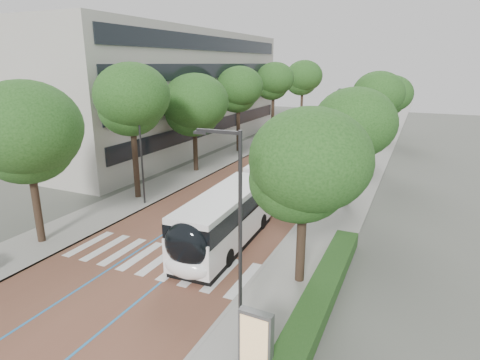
# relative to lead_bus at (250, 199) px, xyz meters

# --- Properties ---
(ground) EXTENTS (160.00, 160.00, 0.00)m
(ground) POSITION_rel_lead_bus_xyz_m (-2.49, -8.02, -1.63)
(ground) COLOR #51544C
(ground) RESTS_ON ground
(road) EXTENTS (11.00, 140.00, 0.02)m
(road) POSITION_rel_lead_bus_xyz_m (-2.49, 31.98, -1.62)
(road) COLOR brown
(road) RESTS_ON ground
(sidewalk_left) EXTENTS (4.00, 140.00, 0.12)m
(sidewalk_left) POSITION_rel_lead_bus_xyz_m (-9.99, 31.98, -1.57)
(sidewalk_left) COLOR gray
(sidewalk_left) RESTS_ON ground
(sidewalk_right) EXTENTS (4.00, 140.00, 0.12)m
(sidewalk_right) POSITION_rel_lead_bus_xyz_m (5.01, 31.98, -1.57)
(sidewalk_right) COLOR gray
(sidewalk_right) RESTS_ON ground
(kerb_left) EXTENTS (0.20, 140.00, 0.14)m
(kerb_left) POSITION_rel_lead_bus_xyz_m (-8.09, 31.98, -1.57)
(kerb_left) COLOR gray
(kerb_left) RESTS_ON ground
(kerb_right) EXTENTS (0.20, 140.00, 0.14)m
(kerb_right) POSITION_rel_lead_bus_xyz_m (3.11, 31.98, -1.57)
(kerb_right) COLOR gray
(kerb_right) RESTS_ON ground
(zebra_crossing) EXTENTS (10.55, 3.60, 0.01)m
(zebra_crossing) POSITION_rel_lead_bus_xyz_m (-2.29, -7.02, -1.60)
(zebra_crossing) COLOR silver
(zebra_crossing) RESTS_ON ground
(lane_line_left) EXTENTS (0.12, 126.00, 0.01)m
(lane_line_left) POSITION_rel_lead_bus_xyz_m (-4.09, 31.98, -1.60)
(lane_line_left) COLOR #2473B5
(lane_line_left) RESTS_ON road
(lane_line_right) EXTENTS (0.12, 126.00, 0.01)m
(lane_line_right) POSITION_rel_lead_bus_xyz_m (-0.89, 31.98, -1.60)
(lane_line_right) COLOR #2473B5
(lane_line_right) RESTS_ON road
(office_building) EXTENTS (18.11, 40.00, 14.00)m
(office_building) POSITION_rel_lead_bus_xyz_m (-21.97, 19.98, 5.37)
(office_building) COLOR #9C9991
(office_building) RESTS_ON ground
(hedge) EXTENTS (1.20, 14.00, 0.80)m
(hedge) POSITION_rel_lead_bus_xyz_m (6.61, -8.02, -1.11)
(hedge) COLOR #1B4317
(hedge) RESTS_ON sidewalk_right
(streetlight_near) EXTENTS (1.82, 0.20, 8.00)m
(streetlight_near) POSITION_rel_lead_bus_xyz_m (4.13, -11.02, 3.19)
(streetlight_near) COLOR #2B2C2E
(streetlight_near) RESTS_ON sidewalk_right
(streetlight_far) EXTENTS (1.82, 0.20, 8.00)m
(streetlight_far) POSITION_rel_lead_bus_xyz_m (4.13, 13.98, 3.19)
(streetlight_far) COLOR #2B2C2E
(streetlight_far) RESTS_ON sidewalk_right
(lamp_post_left) EXTENTS (0.14, 0.14, 8.00)m
(lamp_post_left) POSITION_rel_lead_bus_xyz_m (-8.59, -0.02, 2.49)
(lamp_post_left) COLOR #2B2C2E
(lamp_post_left) RESTS_ON sidewalk_left
(trees_left) EXTENTS (6.30, 61.15, 10.21)m
(trees_left) POSITION_rel_lead_bus_xyz_m (-9.99, 17.37, 5.32)
(trees_left) COLOR black
(trees_left) RESTS_ON ground
(trees_right) EXTENTS (5.89, 47.67, 8.96)m
(trees_right) POSITION_rel_lead_bus_xyz_m (5.21, 14.68, 4.22)
(trees_right) COLOR black
(trees_right) RESTS_ON ground
(lead_bus) EXTENTS (3.19, 18.48, 3.20)m
(lead_bus) POSITION_rel_lead_bus_xyz_m (0.00, 0.00, 0.00)
(lead_bus) COLOR black
(lead_bus) RESTS_ON ground
(bus_queued_0) EXTENTS (3.21, 12.52, 3.20)m
(bus_queued_0) POSITION_rel_lead_bus_xyz_m (0.50, 16.23, -0.00)
(bus_queued_0) COLOR white
(bus_queued_0) RESTS_ON ground
(bus_queued_1) EXTENTS (2.83, 12.46, 3.20)m
(bus_queued_1) POSITION_rel_lead_bus_xyz_m (-0.03, 29.61, -0.00)
(bus_queued_1) COLOR white
(bus_queued_1) RESTS_ON ground
(ad_panel) EXTENTS (1.18, 0.47, 2.43)m
(ad_panel) POSITION_rel_lead_bus_xyz_m (5.60, -12.62, -0.23)
(ad_panel) COLOR #59595B
(ad_panel) RESTS_ON sidewalk_right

